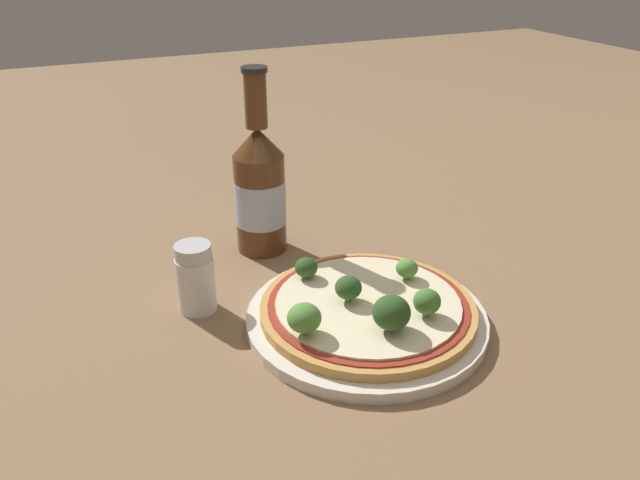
% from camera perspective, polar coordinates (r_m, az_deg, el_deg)
% --- Properties ---
extents(ground_plane, '(3.00, 3.00, 0.00)m').
position_cam_1_polar(ground_plane, '(0.63, 3.82, -8.19)').
color(ground_plane, '#846647').
extents(plate, '(0.24, 0.24, 0.01)m').
position_cam_1_polar(plate, '(0.63, 4.25, -7.15)').
color(plate, silver).
rests_on(plate, ground_plane).
extents(pizza, '(0.22, 0.22, 0.01)m').
position_cam_1_polar(pizza, '(0.63, 4.39, -6.14)').
color(pizza, tan).
rests_on(pizza, plate).
extents(broccoli_floret_0, '(0.04, 0.04, 0.04)m').
position_cam_1_polar(broccoli_floret_0, '(0.58, 6.55, -6.63)').
color(broccoli_floret_0, '#6B8E51').
rests_on(broccoli_floret_0, pizza).
extents(broccoli_floret_1, '(0.03, 0.03, 0.03)m').
position_cam_1_polar(broccoli_floret_1, '(0.60, 9.75, -5.58)').
color(broccoli_floret_1, '#6B8E51').
rests_on(broccoli_floret_1, pizza).
extents(broccoli_floret_2, '(0.03, 0.03, 0.03)m').
position_cam_1_polar(broccoli_floret_2, '(0.57, -1.45, -7.15)').
color(broccoli_floret_2, '#6B8E51').
rests_on(broccoli_floret_2, pizza).
extents(broccoli_floret_3, '(0.02, 0.02, 0.02)m').
position_cam_1_polar(broccoli_floret_3, '(0.66, -1.27, -2.53)').
color(broccoli_floret_3, '#6B8E51').
rests_on(broccoli_floret_3, pizza).
extents(broccoli_floret_4, '(0.03, 0.03, 0.03)m').
position_cam_1_polar(broccoli_floret_4, '(0.62, 2.61, -4.39)').
color(broccoli_floret_4, '#6B8E51').
rests_on(broccoli_floret_4, pizza).
extents(broccoli_floret_5, '(0.02, 0.02, 0.02)m').
position_cam_1_polar(broccoli_floret_5, '(0.66, 7.94, -2.58)').
color(broccoli_floret_5, '#6B8E51').
rests_on(broccoli_floret_5, pizza).
extents(beer_bottle, '(0.06, 0.06, 0.22)m').
position_cam_1_polar(beer_bottle, '(0.75, -5.53, 4.72)').
color(beer_bottle, '#563319').
rests_on(beer_bottle, ground_plane).
extents(pepper_shaker, '(0.04, 0.04, 0.08)m').
position_cam_1_polar(pepper_shaker, '(0.65, -11.31, -3.45)').
color(pepper_shaker, silver).
rests_on(pepper_shaker, ground_plane).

